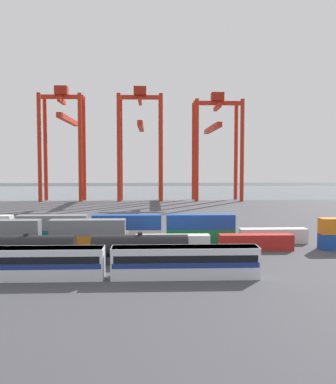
{
  "coord_description": "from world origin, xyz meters",
  "views": [
    {
      "loc": [
        5.18,
        -74.87,
        14.1
      ],
      "look_at": [
        8.74,
        15.14,
        8.25
      ],
      "focal_mm": 39.94,
      "sensor_mm": 36.0,
      "label": 1
    }
  ],
  "objects_px": {
    "gantry_crane_west": "(64,131)",
    "shipping_container_5": "(173,243)",
    "shipping_container_14": "(127,237)",
    "gantry_crane_east": "(216,135)",
    "gantry_crane_central": "(140,133)",
    "passenger_train": "(29,262)",
    "freight_tank_row": "(26,249)"
  },
  "relations": [
    {
      "from": "passenger_train",
      "to": "gantry_crane_central",
      "type": "xyz_separation_m",
      "value": [
        10.78,
        117.15,
        24.14
      ]
    },
    {
      "from": "shipping_container_14",
      "to": "gantry_crane_central",
      "type": "relative_size",
      "value": 0.28
    },
    {
      "from": "freight_tank_row",
      "to": "shipping_container_14",
      "type": "relative_size",
      "value": 3.78
    },
    {
      "from": "passenger_train",
      "to": "shipping_container_5",
      "type": "relative_size",
      "value": 4.68
    },
    {
      "from": "gantry_crane_central",
      "to": "passenger_train",
      "type": "bearing_deg",
      "value": -95.26
    },
    {
      "from": "freight_tank_row",
      "to": "shipping_container_5",
      "type": "relative_size",
      "value": 3.78
    },
    {
      "from": "shipping_container_5",
      "to": "freight_tank_row",
      "type": "bearing_deg",
      "value": -157.8
    },
    {
      "from": "gantry_crane_central",
      "to": "gantry_crane_east",
      "type": "height_order",
      "value": "gantry_crane_central"
    },
    {
      "from": "shipping_container_5",
      "to": "gantry_crane_east",
      "type": "relative_size",
      "value": 0.29
    },
    {
      "from": "passenger_train",
      "to": "gantry_crane_west",
      "type": "distance_m",
      "value": 122.04
    },
    {
      "from": "passenger_train",
      "to": "freight_tank_row",
      "type": "height_order",
      "value": "freight_tank_row"
    },
    {
      "from": "gantry_crane_west",
      "to": "shipping_container_5",
      "type": "bearing_deg",
      "value": -69.54
    },
    {
      "from": "freight_tank_row",
      "to": "gantry_crane_central",
      "type": "bearing_deg",
      "value": 82.97
    },
    {
      "from": "gantry_crane_west",
      "to": "gantry_crane_central",
      "type": "relative_size",
      "value": 1.0
    },
    {
      "from": "shipping_container_14",
      "to": "gantry_crane_central",
      "type": "height_order",
      "value": "gantry_crane_central"
    },
    {
      "from": "shipping_container_5",
      "to": "gantry_crane_east",
      "type": "height_order",
      "value": "gantry_crane_east"
    },
    {
      "from": "passenger_train",
      "to": "shipping_container_14",
      "type": "bearing_deg",
      "value": 65.0
    },
    {
      "from": "freight_tank_row",
      "to": "gantry_crane_east",
      "type": "relative_size",
      "value": 1.09
    },
    {
      "from": "freight_tank_row",
      "to": "gantry_crane_central",
      "type": "distance_m",
      "value": 112.51
    },
    {
      "from": "gantry_crane_west",
      "to": "gantry_crane_central",
      "type": "bearing_deg",
      "value": -1.44
    },
    {
      "from": "shipping_container_5",
      "to": "gantry_crane_central",
      "type": "bearing_deg",
      "value": 94.37
    },
    {
      "from": "shipping_container_14",
      "to": "gantry_crane_west",
      "type": "relative_size",
      "value": 0.28
    },
    {
      "from": "gantry_crane_east",
      "to": "passenger_train",
      "type": "bearing_deg",
      "value": -109.09
    },
    {
      "from": "passenger_train",
      "to": "freight_tank_row",
      "type": "distance_m",
      "value": 8.53
    },
    {
      "from": "passenger_train",
      "to": "shipping_container_14",
      "type": "distance_m",
      "value": 25.31
    },
    {
      "from": "shipping_container_14",
      "to": "gantry_crane_west",
      "type": "bearing_deg",
      "value": 107.51
    },
    {
      "from": "passenger_train",
      "to": "gantry_crane_west",
      "type": "relative_size",
      "value": 1.29
    },
    {
      "from": "freight_tank_row",
      "to": "shipping_container_5",
      "type": "xyz_separation_m",
      "value": [
        21.13,
        8.63,
        -0.81
      ]
    },
    {
      "from": "freight_tank_row",
      "to": "gantry_crane_west",
      "type": "height_order",
      "value": "gantry_crane_west"
    },
    {
      "from": "shipping_container_14",
      "to": "gantry_crane_east",
      "type": "relative_size",
      "value": 0.29
    },
    {
      "from": "freight_tank_row",
      "to": "shipping_container_5",
      "type": "height_order",
      "value": "freight_tank_row"
    },
    {
      "from": "freight_tank_row",
      "to": "gantry_crane_east",
      "type": "distance_m",
      "value": 120.57
    }
  ]
}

